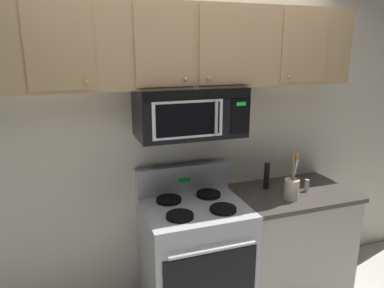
# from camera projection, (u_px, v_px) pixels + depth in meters

# --- Properties ---
(back_wall) EXTENTS (5.20, 0.10, 2.70)m
(back_wall) POSITION_uv_depth(u_px,v_px,m) (180.00, 135.00, 2.82)
(back_wall) COLOR silver
(back_wall) RESTS_ON ground_plane
(stove_range) EXTENTS (0.76, 0.69, 1.12)m
(stove_range) POSITION_uv_depth(u_px,v_px,m) (195.00, 258.00, 2.72)
(stove_range) COLOR #B7BABF
(stove_range) RESTS_ON ground_plane
(over_range_microwave) EXTENTS (0.76, 0.43, 0.35)m
(over_range_microwave) POSITION_uv_depth(u_px,v_px,m) (190.00, 112.00, 2.53)
(over_range_microwave) COLOR black
(upper_cabinets) EXTENTS (2.50, 0.36, 0.55)m
(upper_cabinets) POSITION_uv_depth(u_px,v_px,m) (188.00, 46.00, 2.45)
(upper_cabinets) COLOR tan
(counter_segment) EXTENTS (0.93, 0.65, 0.90)m
(counter_segment) POSITION_uv_depth(u_px,v_px,m) (289.00, 240.00, 2.99)
(counter_segment) COLOR #BCB7AD
(counter_segment) RESTS_ON ground_plane
(utensil_crock_cream) EXTENTS (0.11, 0.11, 0.39)m
(utensil_crock_cream) POSITION_uv_depth(u_px,v_px,m) (292.00, 186.00, 2.69)
(utensil_crock_cream) COLOR beige
(utensil_crock_cream) RESTS_ON counter_segment
(salt_shaker) EXTENTS (0.04, 0.04, 0.10)m
(salt_shaker) POSITION_uv_depth(u_px,v_px,m) (307.00, 185.00, 2.86)
(salt_shaker) COLOR white
(salt_shaker) RESTS_ON counter_segment
(pepper_mill) EXTENTS (0.04, 0.04, 0.22)m
(pepper_mill) POSITION_uv_depth(u_px,v_px,m) (267.00, 176.00, 2.89)
(pepper_mill) COLOR black
(pepper_mill) RESTS_ON counter_segment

